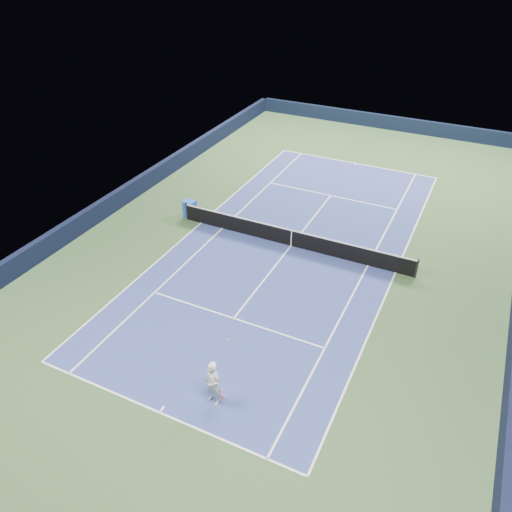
% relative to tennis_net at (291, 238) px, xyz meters
% --- Properties ---
extents(ground, '(40.00, 40.00, 0.00)m').
position_rel_tennis_net_xyz_m(ground, '(0.00, 0.00, -0.50)').
color(ground, '#2E4A28').
rests_on(ground, ground).
extents(wall_far, '(22.00, 0.35, 1.10)m').
position_rel_tennis_net_xyz_m(wall_far, '(0.00, 19.82, 0.05)').
color(wall_far, black).
rests_on(wall_far, ground).
extents(wall_left, '(0.35, 40.00, 1.10)m').
position_rel_tennis_net_xyz_m(wall_left, '(-10.82, 0.00, 0.05)').
color(wall_left, black).
rests_on(wall_left, ground).
extents(court_surface, '(10.97, 23.77, 0.01)m').
position_rel_tennis_net_xyz_m(court_surface, '(0.00, 0.00, -0.50)').
color(court_surface, navy).
rests_on(court_surface, ground).
extents(baseline_far, '(10.97, 0.08, 0.00)m').
position_rel_tennis_net_xyz_m(baseline_far, '(0.00, 11.88, -0.50)').
color(baseline_far, white).
rests_on(baseline_far, ground).
extents(baseline_near, '(10.97, 0.08, 0.00)m').
position_rel_tennis_net_xyz_m(baseline_near, '(0.00, -11.88, -0.50)').
color(baseline_near, white).
rests_on(baseline_near, ground).
extents(sideline_doubles_right, '(0.08, 23.77, 0.00)m').
position_rel_tennis_net_xyz_m(sideline_doubles_right, '(5.49, 0.00, -0.50)').
color(sideline_doubles_right, white).
rests_on(sideline_doubles_right, ground).
extents(sideline_doubles_left, '(0.08, 23.77, 0.00)m').
position_rel_tennis_net_xyz_m(sideline_doubles_left, '(-5.49, 0.00, -0.50)').
color(sideline_doubles_left, white).
rests_on(sideline_doubles_left, ground).
extents(sideline_singles_right, '(0.08, 23.77, 0.00)m').
position_rel_tennis_net_xyz_m(sideline_singles_right, '(4.12, 0.00, -0.50)').
color(sideline_singles_right, white).
rests_on(sideline_singles_right, ground).
extents(sideline_singles_left, '(0.08, 23.77, 0.00)m').
position_rel_tennis_net_xyz_m(sideline_singles_left, '(-4.12, 0.00, -0.50)').
color(sideline_singles_left, white).
rests_on(sideline_singles_left, ground).
extents(service_line_far, '(8.23, 0.08, 0.00)m').
position_rel_tennis_net_xyz_m(service_line_far, '(0.00, 6.40, -0.50)').
color(service_line_far, white).
rests_on(service_line_far, ground).
extents(service_line_near, '(8.23, 0.08, 0.00)m').
position_rel_tennis_net_xyz_m(service_line_near, '(0.00, -6.40, -0.50)').
color(service_line_near, white).
rests_on(service_line_near, ground).
extents(center_service_line, '(0.08, 12.80, 0.00)m').
position_rel_tennis_net_xyz_m(center_service_line, '(0.00, 0.00, -0.50)').
color(center_service_line, white).
rests_on(center_service_line, ground).
extents(center_mark_far, '(0.08, 0.30, 0.00)m').
position_rel_tennis_net_xyz_m(center_mark_far, '(0.00, 11.73, -0.50)').
color(center_mark_far, white).
rests_on(center_mark_far, ground).
extents(center_mark_near, '(0.08, 0.30, 0.00)m').
position_rel_tennis_net_xyz_m(center_mark_near, '(0.00, -11.73, -0.50)').
color(center_mark_near, white).
rests_on(center_mark_near, ground).
extents(tennis_net, '(12.90, 0.10, 1.07)m').
position_rel_tennis_net_xyz_m(tennis_net, '(0.00, 0.00, 0.00)').
color(tennis_net, black).
rests_on(tennis_net, ground).
extents(sponsor_cube, '(0.69, 0.64, 1.02)m').
position_rel_tennis_net_xyz_m(sponsor_cube, '(-6.40, 0.33, 0.00)').
color(sponsor_cube, blue).
rests_on(sponsor_cube, ground).
extents(tennis_player, '(0.86, 1.33, 2.21)m').
position_rel_tennis_net_xyz_m(tennis_player, '(1.47, -10.63, 0.42)').
color(tennis_player, silver).
rests_on(tennis_player, ground).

